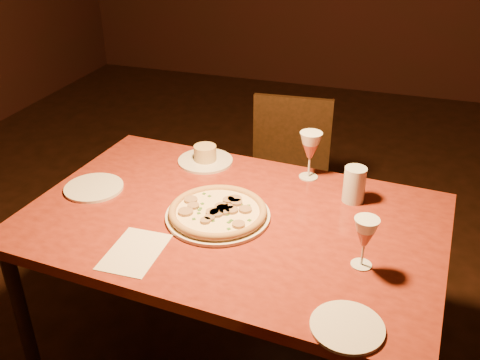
% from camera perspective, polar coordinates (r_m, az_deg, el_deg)
% --- Properties ---
extents(floor, '(7.00, 7.00, 0.00)m').
position_cam_1_polar(floor, '(2.51, 5.52, -16.88)').
color(floor, black).
rests_on(floor, ground).
extents(dining_table, '(1.51, 1.03, 0.77)m').
position_cam_1_polar(dining_table, '(1.92, -0.84, -5.67)').
color(dining_table, maroon).
rests_on(dining_table, floor).
extents(chair_far, '(0.44, 0.44, 0.85)m').
position_cam_1_polar(chair_far, '(2.79, 5.02, 0.79)').
color(chair_far, black).
rests_on(chair_far, floor).
extents(pizza_plate, '(0.37, 0.37, 0.04)m').
position_cam_1_polar(pizza_plate, '(1.87, -2.38, -3.44)').
color(pizza_plate, silver).
rests_on(pizza_plate, dining_table).
extents(ramekin_saucer, '(0.23, 0.23, 0.07)m').
position_cam_1_polar(ramekin_saucer, '(2.24, -3.73, 2.48)').
color(ramekin_saucer, silver).
rests_on(ramekin_saucer, dining_table).
extents(wine_glass_far, '(0.09, 0.09, 0.19)m').
position_cam_1_polar(wine_glass_far, '(2.10, 7.46, 2.62)').
color(wine_glass_far, '#A85546').
rests_on(wine_glass_far, dining_table).
extents(wine_glass_right, '(0.08, 0.08, 0.17)m').
position_cam_1_polar(wine_glass_right, '(1.65, 13.10, -6.53)').
color(wine_glass_right, '#A85546').
rests_on(wine_glass_right, dining_table).
extents(water_tumbler, '(0.08, 0.08, 0.13)m').
position_cam_1_polar(water_tumbler, '(1.98, 12.10, -0.48)').
color(water_tumbler, silver).
rests_on(water_tumbler, dining_table).
extents(side_plate_left, '(0.22, 0.22, 0.01)m').
position_cam_1_polar(side_plate_left, '(2.12, -15.32, -0.80)').
color(side_plate_left, silver).
rests_on(side_plate_left, dining_table).
extents(side_plate_near, '(0.20, 0.20, 0.01)m').
position_cam_1_polar(side_plate_near, '(1.48, 11.36, -15.11)').
color(side_plate_near, silver).
rests_on(side_plate_near, dining_table).
extents(menu_card, '(0.17, 0.24, 0.00)m').
position_cam_1_polar(menu_card, '(1.74, -11.15, -7.51)').
color(menu_card, beige).
rests_on(menu_card, dining_table).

